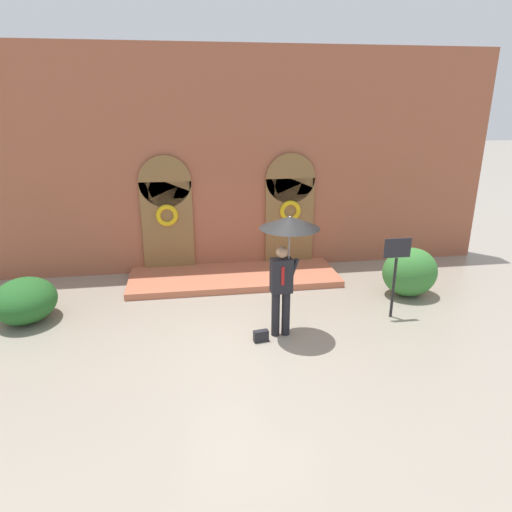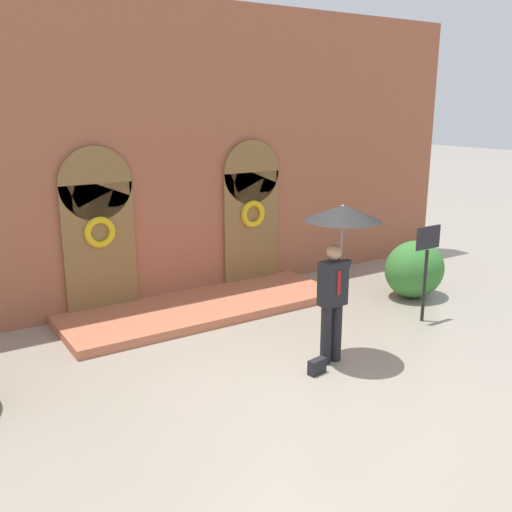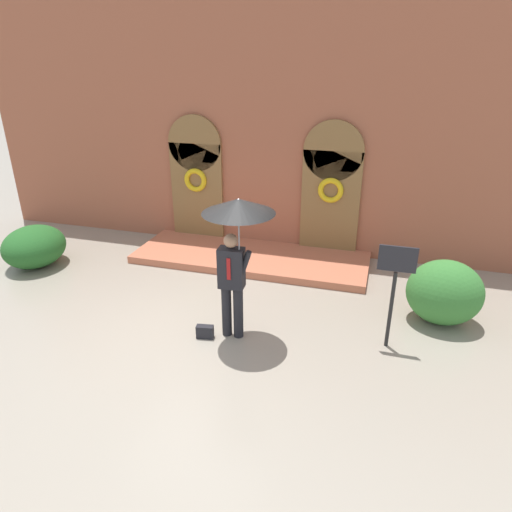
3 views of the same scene
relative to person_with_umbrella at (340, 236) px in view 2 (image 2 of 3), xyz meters
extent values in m
plane|color=gray|center=(-0.68, -0.11, -1.91)|extent=(80.00, 80.00, 0.00)
cube|color=#9E563D|center=(-0.68, 4.09, 0.89)|extent=(14.00, 0.50, 5.60)
cube|color=brown|center=(-2.28, 3.80, -0.71)|extent=(1.30, 0.08, 2.40)
cylinder|color=brown|center=(-2.28, 3.80, 0.49)|extent=(1.30, 0.08, 1.30)
cube|color=brown|center=(0.92, 3.80, -0.71)|extent=(1.30, 0.08, 2.40)
cylinder|color=brown|center=(0.92, 3.80, 0.49)|extent=(1.30, 0.08, 1.30)
torus|color=gold|center=(-2.28, 3.73, -0.36)|extent=(0.56, 0.12, 0.56)
torus|color=gold|center=(0.92, 3.73, -0.36)|extent=(0.56, 0.12, 0.56)
cube|color=#B56346|center=(-0.68, 2.94, -1.83)|extent=(5.20, 1.80, 0.16)
cylinder|color=black|center=(-0.20, 0.00, -1.46)|extent=(0.16, 0.16, 0.90)
cylinder|color=black|center=(0.00, 0.00, -1.46)|extent=(0.16, 0.16, 0.90)
cube|color=black|center=(-0.10, 0.00, -0.68)|extent=(0.41, 0.26, 0.66)
cube|color=#A51919|center=(-0.10, -0.13, -0.64)|extent=(0.06, 0.01, 0.36)
sphere|color=#A87A5B|center=(-0.10, 0.00, -0.22)|extent=(0.22, 0.22, 0.22)
cylinder|color=black|center=(0.12, 0.00, -0.58)|extent=(0.22, 0.09, 0.46)
cylinder|color=gray|center=(0.03, 0.00, -0.26)|extent=(0.02, 0.02, 0.98)
cone|color=black|center=(0.03, 0.00, 0.34)|extent=(1.10, 1.10, 0.22)
cone|color=white|center=(0.03, 0.00, 0.35)|extent=(0.61, 0.61, 0.20)
cube|color=black|center=(-0.51, -0.20, -1.80)|extent=(0.30, 0.16, 0.22)
cylinder|color=black|center=(2.35, 0.40, -1.26)|extent=(0.06, 0.06, 1.30)
cube|color=#232328|center=(2.35, 0.40, -0.39)|extent=(0.56, 0.03, 0.40)
ellipsoid|color=#387A33|center=(3.23, 1.41, -1.34)|extent=(1.26, 1.05, 1.14)
camera|label=1|loc=(-1.78, -7.73, 2.42)|focal=32.00mm
camera|label=2|loc=(-5.28, -5.98, 1.81)|focal=40.00mm
camera|label=3|loc=(2.06, -6.05, 2.35)|focal=32.00mm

